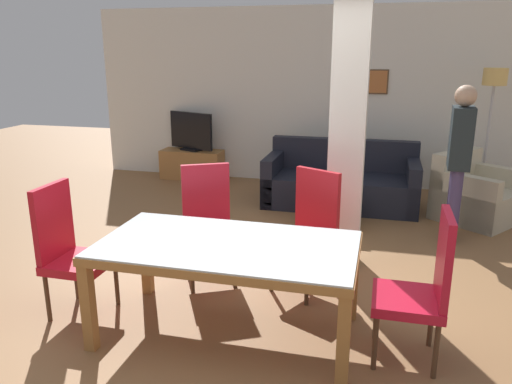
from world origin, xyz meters
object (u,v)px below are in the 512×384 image
object	(u,v)px
tv_screen	(191,132)
floor_lamp	(493,91)
dining_chair_head_left	(69,247)
dining_table	(228,260)
dining_chair_far_left	(208,221)
standing_person	(459,153)
dining_chair_head_right	(423,285)
bottle	(339,187)
sofa	(341,184)
tv_stand	(192,164)
armchair	(475,197)
coffee_table	(328,211)
dining_chair_far_right	(309,228)

from	to	relation	value
tv_screen	floor_lamp	distance (m)	4.45
dining_chair_head_left	floor_lamp	distance (m)	5.52
dining_table	dining_chair_far_left	world-z (taller)	dining_chair_far_left
tv_screen	standing_person	bearing A→B (deg)	174.51
dining_chair_head_left	tv_screen	bearing A→B (deg)	-171.16
dining_chair_head_right	dining_table	bearing A→B (deg)	90.00
dining_chair_head_left	bottle	xyz separation A→B (m)	(1.87, 2.62, -0.08)
dining_chair_head_right	bottle	distance (m)	2.73
dining_chair_far_left	bottle	distance (m)	2.03
dining_chair_head_right	sofa	distance (m)	3.60
tv_stand	floor_lamp	size ratio (longest dim) A/B	0.55
dining_chair_far_left	armchair	world-z (taller)	dining_chair_far_left
dining_table	dining_chair_head_left	bearing A→B (deg)	180.00
dining_chair_far_left	bottle	world-z (taller)	dining_chair_far_left
coffee_table	bottle	xyz separation A→B (m)	(0.10, 0.09, 0.28)
armchair	coffee_table	distance (m)	1.90
dining_table	floor_lamp	distance (m)	4.74
dining_chair_far_right	sofa	distance (m)	2.60
dining_chair_far_left	tv_screen	xyz separation A→B (m)	(-1.53, 3.48, 0.22)
sofa	standing_person	distance (m)	1.83
dining_chair_far_left	tv_stand	xyz separation A→B (m)	(-1.53, 3.48, -0.32)
armchair	coffee_table	world-z (taller)	armchair
dining_chair_head_left	floor_lamp	size ratio (longest dim) A/B	0.58
dining_chair_far_right	tv_stand	distance (m)	4.24
dining_table	armchair	distance (m)	3.96
dining_table	sofa	world-z (taller)	sofa
dining_chair_head_right	tv_stand	size ratio (longest dim) A/B	1.05
dining_chair_far_right	dining_chair_head_left	bearing A→B (deg)	53.94
dining_chair_head_right	dining_chair_head_left	size ratio (longest dim) A/B	1.00
dining_table	dining_chair_far_right	world-z (taller)	dining_chair_far_right
dining_chair_head_left	armchair	distance (m)	4.81
dining_chair_far_left	tv_screen	world-z (taller)	tv_screen
sofa	dining_table	bearing A→B (deg)	81.58
sofa	floor_lamp	bearing A→B (deg)	-165.25
floor_lamp	coffee_table	bearing A→B (deg)	-142.81
armchair	tv_screen	size ratio (longest dim) A/B	1.50
coffee_table	standing_person	world-z (taller)	standing_person
coffee_table	standing_person	xyz separation A→B (m)	(1.37, -0.09, 0.79)
tv_screen	floor_lamp	xyz separation A→B (m)	(4.37, -0.37, 0.76)
floor_lamp	standing_person	world-z (taller)	floor_lamp
armchair	standing_person	world-z (taller)	standing_person
coffee_table	dining_chair_far_right	bearing A→B (deg)	-90.09
sofa	dining_chair_far_right	bearing A→B (deg)	88.70
bottle	floor_lamp	world-z (taller)	floor_lamp
dining_chair_head_right	dining_chair_head_left	xyz separation A→B (m)	(-2.66, 0.00, 0.00)
tv_screen	sofa	bearing A→B (deg)	-177.84
armchair	floor_lamp	distance (m)	1.44
dining_chair_head_right	dining_chair_head_left	bearing A→B (deg)	90.00
dining_chair_head_left	tv_stand	size ratio (longest dim) A/B	1.05
dining_chair_far_left	coffee_table	distance (m)	1.93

